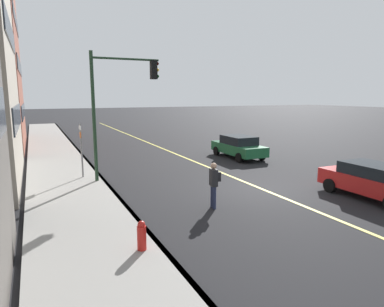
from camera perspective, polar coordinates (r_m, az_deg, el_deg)
name	(u,v)px	position (r m, az deg, el deg)	size (l,w,h in m)	color
ground	(261,189)	(15.56, 11.55, -5.84)	(200.00, 200.00, 0.00)	black
sidewalk_slab	(79,213)	(12.71, -18.49, -9.41)	(80.00, 3.45, 0.15)	gray
curb_edge	(125,206)	(12.97, -11.19, -8.68)	(80.00, 0.16, 0.15)	slate
lane_stripe_center	(261,189)	(15.56, 11.55, -5.82)	(80.00, 0.16, 0.01)	#D8CC4C
car_green	(238,146)	(22.83, 7.81, 1.21)	(4.39, 1.93, 1.47)	#1E6038
car_red	(373,180)	(15.51, 28.15, -4.02)	(4.24, 1.90, 1.43)	red
pedestrian_with_backpack	(214,182)	(12.52, 3.72, -4.76)	(0.44, 0.41, 1.71)	#262D4C
traffic_light_mast	(118,96)	(16.45, -12.28, 9.50)	(0.28, 3.27, 6.10)	#1E3823
street_sign_post	(81,147)	(17.36, -18.10, 1.05)	(0.60, 0.08, 2.79)	slate
fire_hydrant	(142,238)	(9.20, -8.45, -13.91)	(0.24, 0.24, 0.94)	red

